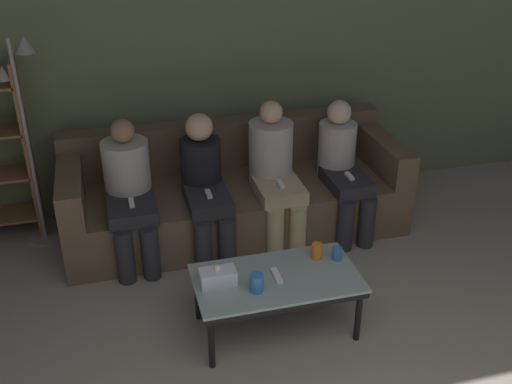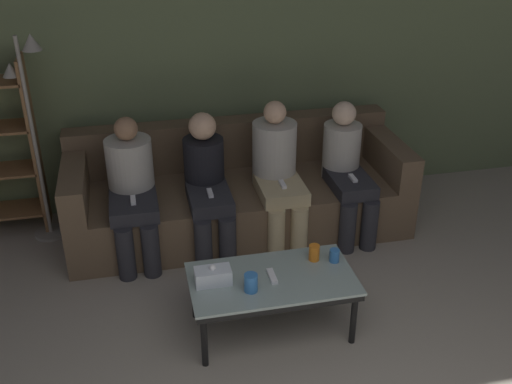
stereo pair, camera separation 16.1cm
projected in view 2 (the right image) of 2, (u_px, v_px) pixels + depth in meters
wall_back at (223, 55)px, 4.94m from camera, size 12.00×0.06×2.60m
couch at (237, 193)px, 4.92m from camera, size 2.70×0.97×0.82m
coffee_table at (272, 283)px, 3.71m from camera, size 1.03×0.56×0.40m
cup_near_left at (334, 256)px, 3.83m from camera, size 0.06×0.06×0.09m
cup_near_right at (314, 253)px, 3.84m from camera, size 0.07×0.07×0.11m
cup_far_center at (251, 283)px, 3.55m from camera, size 0.08×0.08×0.12m
tissue_box at (213, 276)px, 3.62m from camera, size 0.22×0.12×0.13m
game_remote at (272, 276)px, 3.69m from camera, size 0.04×0.15×0.02m
standing_lamp at (33, 119)px, 4.47m from camera, size 0.31×0.26×1.63m
seated_person_left_end at (132, 185)px, 4.44m from camera, size 0.35×0.71×1.06m
seated_person_mid_left at (207, 180)px, 4.54m from camera, size 0.31×0.70×1.05m
seated_person_mid_right at (277, 168)px, 4.66m from camera, size 0.35×0.69×1.10m
seated_person_right_end at (346, 167)px, 4.75m from camera, size 0.31×0.69×1.06m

